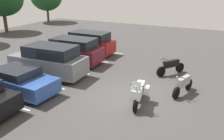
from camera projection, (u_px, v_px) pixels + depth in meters
name	position (u px, v px, depth m)	size (l,w,h in m)	color
ground	(131.00, 97.00, 12.53)	(44.00, 44.00, 0.10)	#423F3F
motorcycle_touring	(139.00, 92.00, 11.45)	(2.22, 0.93, 1.45)	black
motorcycle_second	(171.00, 66.00, 15.38)	(1.91, 1.36, 1.29)	black
motorcycle_third	(183.00, 84.00, 12.62)	(2.02, 0.78, 1.25)	black
parking_stripes	(31.00, 82.00, 14.38)	(16.02, 4.88, 0.01)	silver
car_blue	(16.00, 80.00, 12.88)	(2.07, 4.91, 1.38)	#2D519E
car_grey	(49.00, 61.00, 15.01)	(2.16, 4.88, 1.99)	slate
car_maroon	(72.00, 51.00, 17.47)	(2.13, 4.57, 1.86)	maroon
car_red	(87.00, 43.00, 19.82)	(1.86, 4.61, 1.84)	maroon
tree_center	(2.00, 0.00, 27.76)	(4.73, 4.73, 5.66)	#4C3823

